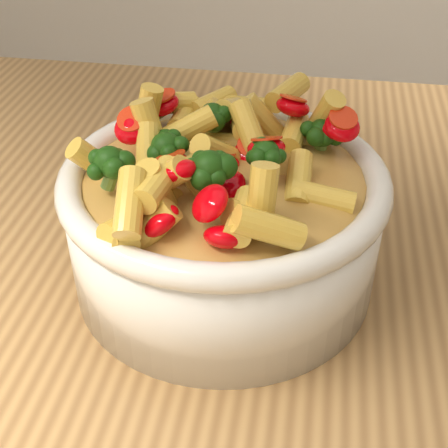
# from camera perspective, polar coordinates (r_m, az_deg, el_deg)

# --- Properties ---
(table) EXTENTS (1.20, 0.80, 0.90)m
(table) POSITION_cam_1_polar(r_m,az_deg,el_deg) (0.52, 5.64, -15.02)
(table) COLOR #AC7F49
(table) RESTS_ON ground
(serving_bowl) EXTENTS (0.22, 0.22, 0.10)m
(serving_bowl) POSITION_cam_1_polar(r_m,az_deg,el_deg) (0.43, -0.00, 0.13)
(serving_bowl) COLOR silver
(serving_bowl) RESTS_ON table
(pasta_salad) EXTENTS (0.17, 0.17, 0.04)m
(pasta_salad) POSITION_cam_1_polar(r_m,az_deg,el_deg) (0.40, 0.00, 6.91)
(pasta_salad) COLOR #ECC74A
(pasta_salad) RESTS_ON serving_bowl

